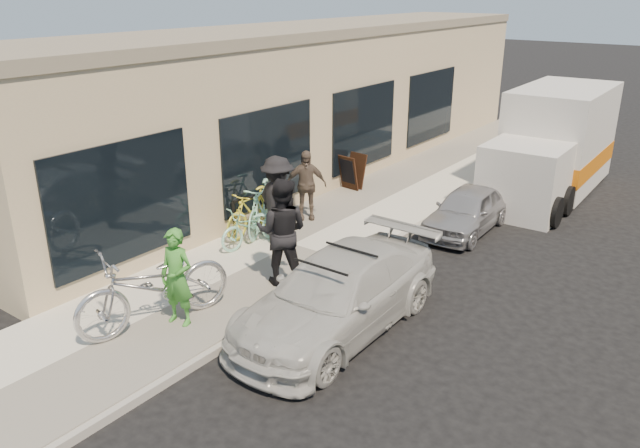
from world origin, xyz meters
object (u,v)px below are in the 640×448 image
Objects in this scene: cruiser_bike_c at (253,212)px; bystander_a at (278,201)px; sedan_silver at (467,210)px; moving_truck at (553,147)px; bystander_b at (306,185)px; tandem_bike at (155,286)px; sedan_white at (338,294)px; man_standing at (282,232)px; cruiser_bike_b at (253,226)px; woman_rider at (177,277)px; sandwich_board at (352,172)px; bike_rack at (245,213)px; cruiser_bike_a at (262,207)px.

cruiser_bike_c is 0.89× the size of bystander_a.
moving_truck is at bearing 80.76° from sedan_silver.
bystander_b is at bearing -123.62° from moving_truck.
tandem_bike is at bearing -118.34° from bystander_b.
tandem_bike is at bearing -140.65° from sedan_white.
sedan_white is 2.18× the size of man_standing.
sedan_silver is at bearing -10.27° from bystander_b.
cruiser_bike_b is (-3.64, -7.83, -0.64)m from moving_truck.
woman_rider is at bearing -60.51° from cruiser_bike_b.
bystander_b reaches higher than sandwich_board.
bike_rack is at bearing -141.46° from bystander_b.
moving_truck is 3.49× the size of cruiser_bike_b.
sedan_white is 4.81m from bystander_b.
sedan_silver is 7.40m from tandem_bike.
cruiser_bike_c is at bearing 139.49° from cruiser_bike_b.
bike_rack is 0.97× the size of sandwich_board.
cruiser_bike_b is at bearing 154.85° from sedan_white.
woman_rider is 2.16m from man_standing.
bystander_a is (0.41, 0.34, 0.52)m from cruiser_bike_b.
woman_rider reaches higher than sedan_silver.
bystander_b is (-0.09, 1.92, 0.39)m from cruiser_bike_b.
bystander_b is (-3.18, -1.82, 0.46)m from sedan_silver.
cruiser_bike_c reaches higher than sedan_silver.
cruiser_bike_a is (-1.58, 3.79, -0.24)m from woman_rider.
woman_rider reaches higher than cruiser_bike_a.
cruiser_bike_b is at bearing -49.72° from cruiser_bike_c.
cruiser_bike_a reaches higher than cruiser_bike_b.
bystander_b is at bearing -86.41° from man_standing.
cruiser_bike_a is at bearing 123.70° from tandem_bike.
cruiser_bike_a is (0.15, -3.76, 0.09)m from sandwich_board.
sandwich_board is at bearing 91.63° from woman_rider.
cruiser_bike_a is (-3.99, -7.14, -0.51)m from moving_truck.
sandwich_board is at bearing -56.40° from bystander_a.
bystander_a reaches higher than cruiser_bike_b.
bystander_a reaches higher than sedan_silver.
sandwich_board is 3.66m from sedan_silver.
woman_rider is at bearing -106.78° from sedan_silver.
man_standing is 3.37m from bystander_b.
tandem_bike is 5.39m from bystander_b.
sedan_silver is 4.98m from man_standing.
cruiser_bike_b is (-1.01, 3.36, -0.25)m from tandem_bike.
sedan_silver is 4.37m from bystander_a.
bike_rack is 0.16× the size of moving_truck.
cruiser_bike_c reaches higher than bike_rack.
bike_rack is 3.87m from tandem_bike.
cruiser_bike_a is (-1.97, 1.67, -0.43)m from man_standing.
sedan_white is at bearing -89.96° from sedan_silver.
sedan_white is 4.17m from cruiser_bike_c.
bike_rack is 0.46m from cruiser_bike_a.
sedan_white reaches higher than cruiser_bike_a.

